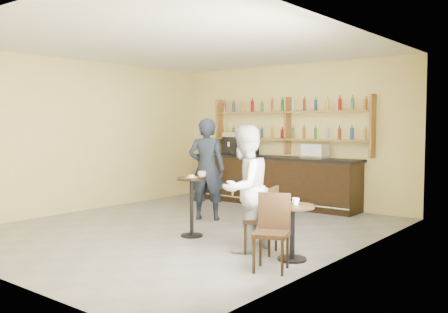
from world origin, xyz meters
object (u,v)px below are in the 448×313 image
Objects in this scene: chair_west at (261,220)px; chair_south at (271,233)px; pedestal_table at (192,207)px; patron_second at (245,189)px; espresso_machine at (240,144)px; man_main at (207,169)px; bar_counter at (274,181)px; pastry_case at (315,151)px; cafe_table at (292,232)px.

chair_south is at bearing 25.36° from chair_west.
pedestal_table is 1.32m from patron_second.
espresso_machine is 4.93m from chair_west.
man_main is 2.70m from chair_west.
chair_west is 0.88m from chair_south.
bar_counter is 2.32m from man_main.
man_main is at bearing 120.93° from pedestal_table.
bar_counter is 4.23× the size of chair_south.
chair_south is at bearing -21.06° from pedestal_table.
espresso_machine is 2.01m from pastry_case.
espresso_machine is at bearing -173.15° from pastry_case.
espresso_machine is at bearing 180.00° from bar_counter.
bar_counter is 4.21× the size of pedestal_table.
pastry_case reaches higher than pedestal_table.
bar_counter is 4.29m from chair_west.
man_main is (0.89, -2.28, -0.40)m from espresso_machine.
bar_counter is at bearing -152.25° from patron_second.
chair_south is at bearing 114.57° from man_main.
patron_second reaches higher than cafe_table.
chair_west is at bearing 118.32° from man_main.
espresso_machine reaches higher than cafe_table.
bar_counter is 1.27m from espresso_machine.
pastry_case is 3.95m from chair_west.
chair_south is at bearing -85.24° from cafe_table.
pedestal_table is at bearing -79.02° from bar_counter.
chair_west is 0.51m from patron_second.
man_main is at bearing -72.48° from espresso_machine.
pedestal_table reaches higher than chair_south.
espresso_machine is 1.47× the size of pastry_case.
pastry_case is 0.52× the size of pedestal_table.
cafe_table is (3.69, -3.75, -1.00)m from espresso_machine.
chair_south is (0.60, -0.65, 0.00)m from chair_west.
chair_south is at bearing 55.75° from patron_second.
pastry_case reaches higher than bar_counter.
pedestal_table is (-0.36, -3.54, -0.78)m from pastry_case.
pastry_case is at bearing -166.19° from patron_second.
pedestal_table is 1.50m from chair_west.
espresso_machine is 0.38× the size of man_main.
pedestal_table is at bearing 91.49° from man_main.
patron_second is at bearing -179.59° from cafe_table.
pastry_case is at bearing 114.17° from cafe_table.
chair_west is at bearing -53.56° from espresso_machine.
cafe_table is at bearing -53.97° from bar_counter.
patron_second is at bearing -62.87° from bar_counter.
bar_counter reaches higher than pedestal_table.
pedestal_table is at bearing -113.26° from chair_west.
cafe_table is at bearing 73.32° from chair_south.
bar_counter is 5.16m from chair_south.
patron_second reaches higher than bar_counter.
bar_counter reaches higher than chair_south.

